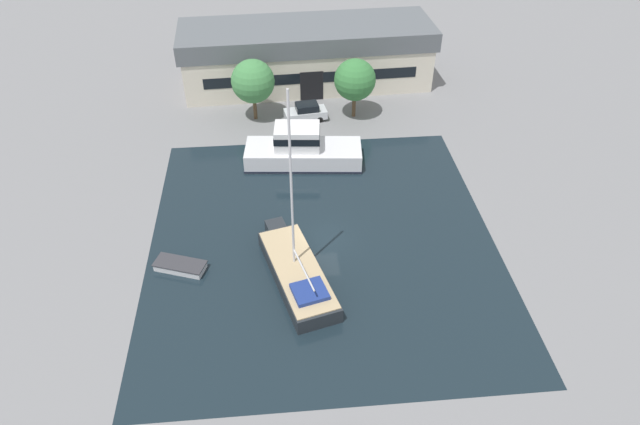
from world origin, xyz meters
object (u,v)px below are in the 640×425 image
(sailboat_moored, at_px, (297,271))
(warehouse_building, at_px, (307,55))
(motor_cruiser, at_px, (302,150))
(parked_car, at_px, (306,112))
(quay_tree_by_water, at_px, (355,80))
(small_dinghy, at_px, (180,266))
(quay_tree_near_building, at_px, (253,81))

(sailboat_moored, bearing_deg, warehouse_building, 69.41)
(motor_cruiser, bearing_deg, warehouse_building, -0.44)
(warehouse_building, bearing_deg, parked_car, -97.63)
(quay_tree_by_water, xyz_separation_m, motor_cruiser, (-5.71, -7.97, -2.62))
(small_dinghy, bearing_deg, sailboat_moored, -82.25)
(small_dinghy, bearing_deg, parked_car, -7.13)
(warehouse_building, height_order, small_dinghy, warehouse_building)
(quay_tree_near_building, bearing_deg, small_dinghy, -104.06)
(quay_tree_near_building, height_order, quay_tree_by_water, quay_tree_near_building)
(quay_tree_by_water, xyz_separation_m, sailboat_moored, (-6.99, -22.45, -3.22))
(quay_tree_by_water, bearing_deg, small_dinghy, -126.03)
(sailboat_moored, xyz_separation_m, motor_cruiser, (1.28, 14.48, 0.60))
(quay_tree_near_building, relative_size, sailboat_moored, 0.43)
(sailboat_moored, relative_size, small_dinghy, 3.63)
(quay_tree_by_water, bearing_deg, warehouse_building, 117.29)
(parked_car, height_order, small_dinghy, parked_car)
(warehouse_building, distance_m, sailboat_moored, 30.64)
(motor_cruiser, height_order, small_dinghy, motor_cruiser)
(quay_tree_near_building, xyz_separation_m, motor_cruiser, (4.09, -8.34, -2.71))
(quay_tree_near_building, bearing_deg, motor_cruiser, -63.89)
(warehouse_building, distance_m, motor_cruiser, 16.12)
(parked_car, distance_m, small_dinghy, 22.84)
(sailboat_moored, relative_size, motor_cruiser, 1.34)
(motor_cruiser, distance_m, small_dinghy, 15.88)
(parked_car, height_order, sailboat_moored, sailboat_moored)
(motor_cruiser, bearing_deg, parked_car, -1.36)
(parked_car, relative_size, motor_cruiser, 0.41)
(motor_cruiser, relative_size, small_dinghy, 2.71)
(quay_tree_near_building, bearing_deg, quay_tree_by_water, -2.17)
(quay_tree_by_water, bearing_deg, parked_car, -175.80)
(quay_tree_near_building, xyz_separation_m, quay_tree_by_water, (9.80, -0.37, -0.09))
(parked_car, xyz_separation_m, sailboat_moored, (-2.17, -22.10, -0.16))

